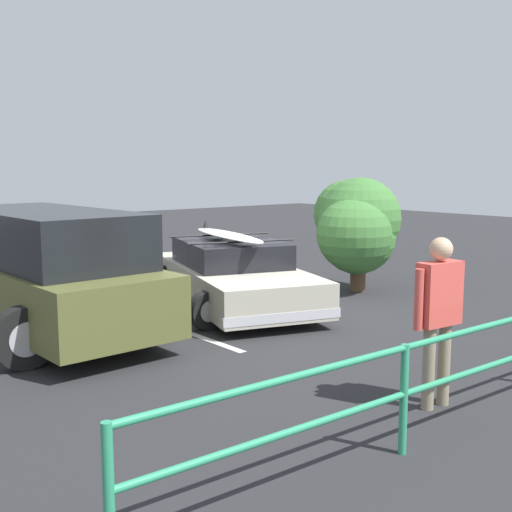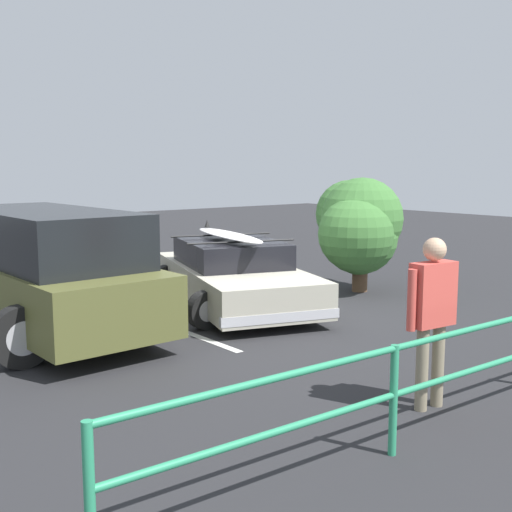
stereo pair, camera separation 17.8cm
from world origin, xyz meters
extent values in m
cube|color=#28282B|center=(0.00, 0.00, -0.01)|extent=(44.00, 44.00, 0.02)
cube|color=silver|center=(1.58, -0.36, 0.00)|extent=(0.12, 4.54, 0.00)
cube|color=#B7B29E|center=(-0.02, -0.36, 0.44)|extent=(3.03, 4.63, 0.56)
cube|color=black|center=(-0.07, -0.53, 0.92)|extent=(2.13, 2.45, 0.42)
cube|color=silver|center=(0.64, 1.63, 0.28)|extent=(1.76, 0.66, 0.14)
cube|color=silver|center=(-0.67, -2.36, 0.28)|extent=(1.76, 0.66, 0.14)
cylinder|color=black|center=(-0.47, 1.18, 0.29)|extent=(0.58, 0.18, 0.58)
cylinder|color=#B7B7BC|center=(-0.47, 1.18, 0.29)|extent=(0.32, 0.19, 0.32)
cylinder|color=black|center=(1.26, 0.61, 0.29)|extent=(0.58, 0.18, 0.58)
cylinder|color=#B7B7BC|center=(1.26, 0.61, 0.29)|extent=(0.32, 0.19, 0.32)
cylinder|color=black|center=(-1.30, -1.34, 0.29)|extent=(0.58, 0.18, 0.58)
cylinder|color=#B7B7BC|center=(-1.30, -1.34, 0.29)|extent=(0.32, 0.19, 0.32)
cylinder|color=black|center=(0.43, -1.91, 0.29)|extent=(0.58, 0.18, 0.58)
cylinder|color=#B7B7BC|center=(0.43, -1.91, 0.29)|extent=(0.32, 0.19, 0.32)
cylinder|color=black|center=(0.11, 0.01, 1.17)|extent=(1.79, 0.61, 0.03)
cylinder|color=black|center=(-0.25, -1.06, 1.17)|extent=(1.79, 0.61, 0.03)
ellipsoid|color=white|center=(-0.01, -0.52, 1.23)|extent=(1.08, 2.65, 0.09)
cone|color=black|center=(-0.25, -1.53, 1.35)|extent=(0.10, 0.10, 0.14)
cube|color=brown|center=(3.18, -0.67, 0.65)|extent=(1.93, 4.76, 0.81)
cube|color=black|center=(3.18, -0.67, 1.43)|extent=(1.75, 3.72, 0.74)
cylinder|color=black|center=(2.22, 0.71, 0.38)|extent=(0.77, 0.22, 0.77)
cylinder|color=#B7B7BC|center=(2.22, 0.71, 0.38)|extent=(0.42, 0.23, 0.42)
cylinder|color=black|center=(4.03, 0.77, 0.38)|extent=(0.77, 0.22, 0.77)
cylinder|color=#B7B7BC|center=(4.03, 0.77, 0.38)|extent=(0.42, 0.23, 0.42)
cylinder|color=black|center=(2.32, -2.12, 0.38)|extent=(0.77, 0.22, 0.77)
cylinder|color=#B7B7BC|center=(2.32, -2.12, 0.38)|extent=(0.42, 0.23, 0.42)
cylinder|color=gray|center=(1.15, 4.65, 0.43)|extent=(0.12, 0.12, 0.85)
cylinder|color=gray|center=(1.37, 4.63, 0.43)|extent=(0.12, 0.12, 0.85)
cube|color=#DB4C42|center=(1.26, 4.64, 1.17)|extent=(0.51, 0.24, 0.64)
sphere|color=#D6A884|center=(1.26, 4.64, 1.62)|extent=(0.23, 0.23, 0.23)
cylinder|color=#DB4C42|center=(0.97, 4.67, 1.14)|extent=(0.09, 0.09, 0.60)
cylinder|color=#DB4C42|center=(1.55, 4.61, 1.14)|extent=(0.09, 0.09, 0.60)
cylinder|color=#2D9366|center=(2.39, 5.10, 0.48)|extent=(0.07, 0.07, 0.96)
cylinder|color=#2D9366|center=(5.05, 5.01, 0.48)|extent=(0.07, 0.07, 0.96)
cylinder|color=brown|center=(-2.73, 0.07, 0.24)|extent=(0.30, 0.30, 0.47)
sphere|color=#427A38|center=(-2.83, -0.22, 1.10)|extent=(1.01, 1.01, 1.01)
sphere|color=#427A38|center=(-2.94, -0.42, 1.47)|extent=(1.36, 1.36, 1.36)
sphere|color=#427A38|center=(-2.72, 0.05, 0.82)|extent=(1.00, 1.00, 1.00)
sphere|color=#427A38|center=(-2.39, 0.25, 1.16)|extent=(1.42, 1.42, 1.42)
sphere|color=#427A38|center=(-2.66, 0.10, 1.08)|extent=(1.47, 1.47, 1.47)
sphere|color=#427A38|center=(-2.76, 0.06, 1.41)|extent=(1.58, 1.58, 1.58)
camera|label=1|loc=(6.63, 8.29, 2.43)|focal=45.00mm
camera|label=2|loc=(6.49, 8.40, 2.43)|focal=45.00mm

